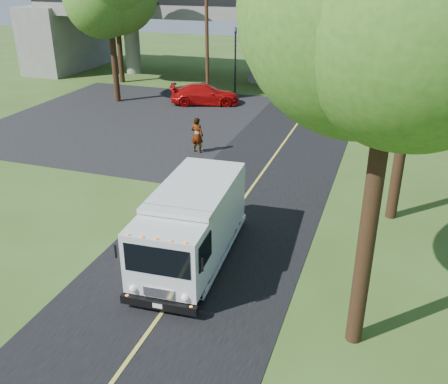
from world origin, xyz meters
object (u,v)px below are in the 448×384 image
at_px(red_sedan, 205,94).
at_px(utility_pole, 207,39).
at_px(step_van, 192,223).
at_px(tree_right_near, 410,1).
at_px(pedestrian, 197,135).
at_px(traffic_signal, 235,55).

bearing_deg(red_sedan, utility_pole, -14.94).
xyz_separation_m(step_van, red_sedan, (-7.22, 20.03, -0.73)).
relative_size(utility_pole, red_sedan, 1.80).
bearing_deg(tree_right_near, pedestrian, 127.81).
xyz_separation_m(traffic_signal, pedestrian, (1.84, -12.45, -2.21)).
bearing_deg(utility_pole, step_van, -70.69).
xyz_separation_m(step_van, pedestrian, (-3.92, 10.26, -0.47)).
xyz_separation_m(traffic_signal, utility_pole, (-1.50, -2.00, 1.40)).
relative_size(traffic_signal, red_sedan, 1.04).
relative_size(step_van, red_sedan, 1.30).
relative_size(utility_pole, tree_right_near, 0.77).
bearing_deg(traffic_signal, step_van, -75.78).
xyz_separation_m(tree_right_near, step_van, (-5.95, 2.45, -7.35)).
bearing_deg(pedestrian, step_van, 115.98).
bearing_deg(red_sedan, tree_right_near, -167.98).
height_order(traffic_signal, step_van, traffic_signal).
bearing_deg(step_van, red_sedan, 106.33).
distance_m(traffic_signal, tree_right_near, 28.31).
bearing_deg(pedestrian, tree_right_near, 132.90).
height_order(utility_pole, pedestrian, utility_pole).
height_order(utility_pole, red_sedan, utility_pole).
bearing_deg(pedestrian, utility_pole, -67.19).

